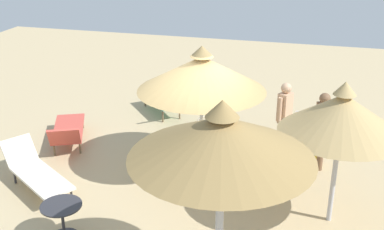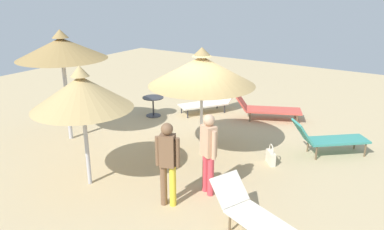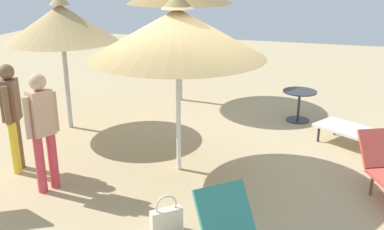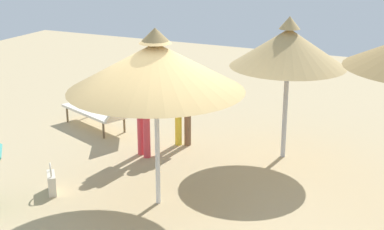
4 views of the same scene
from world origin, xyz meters
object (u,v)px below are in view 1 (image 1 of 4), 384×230
Objects in this scene: person_standing_edge at (284,114)px; lounge_chair_near_left at (323,117)px; side_table_round at (62,215)px; parasol_umbrella_back at (222,138)px; lounge_chair_near_right at (35,171)px; handbag at (202,128)px; person_standing_front at (322,126)px; lounge_chair_far_left at (68,131)px; parasol_umbrella_far_right at (202,73)px; lounge_chair_center at (165,100)px; parasol_umbrella_front at (342,114)px.

lounge_chair_near_left is at bearing 150.29° from person_standing_edge.
parasol_umbrella_back is at bearing 75.57° from side_table_round.
parasol_umbrella_back is at bearing -5.46° from person_standing_edge.
handbag is at bearing 141.38° from lounge_chair_near_right.
parasol_umbrella_back is 1.75× the size of person_standing_edge.
person_standing_front reaches higher than lounge_chair_near_right.
lounge_chair_near_right is 0.92× the size of lounge_chair_far_left.
parasol_umbrella_far_right is 1.49× the size of lounge_chair_center.
parasol_umbrella_back is (2.37, -1.49, 0.46)m from parasol_umbrella_front.
lounge_chair_near_left is 1.25× the size of person_standing_edge.
person_standing_front is at bearing -172.81° from parasol_umbrella_front.
parasol_umbrella_front is 6.30m from lounge_chair_far_left.
lounge_chair_center is (-3.84, -4.27, -1.58)m from parasol_umbrella_front.
person_standing_front is (-0.74, 2.38, -1.16)m from parasol_umbrella_far_right.
parasol_umbrella_far_right is 3.69m from side_table_round.
person_standing_front is at bearing 64.47° from lounge_chair_center.
parasol_umbrella_back reaches higher than lounge_chair_near_left.
side_table_round is at bearing -104.43° from parasol_umbrella_back.
side_table_round reaches higher than handbag.
parasol_umbrella_far_right is at bearing 117.10° from lounge_chair_near_right.
parasol_umbrella_far_right is 0.90× the size of parasol_umbrella_back.
parasol_umbrella_front is at bearing 48.00° from lounge_chair_center.
parasol_umbrella_back reaches higher than person_standing_edge.
lounge_chair_near_left is (-6.18, 1.30, -2.08)m from parasol_umbrella_back.
lounge_chair_near_left is (0.03, 4.07, -0.03)m from lounge_chair_center.
parasol_umbrella_front is at bearing 93.44° from lounge_chair_near_right.
person_standing_edge is at bearing 120.38° from lounge_chair_near_right.
lounge_chair_center is at bearing -127.60° from handbag.
parasol_umbrella_back is 5.04m from lounge_chair_near_right.
lounge_chair_center is at bearing 162.48° from lounge_chair_near_right.
parasol_umbrella_far_right is 2.75m from person_standing_front.
parasol_umbrella_far_right reaches higher than side_table_round.
lounge_chair_far_left is at bearing -85.93° from person_standing_front.
lounge_chair_near_left is 1.80m from person_standing_edge.
person_standing_front is (-2.25, 5.34, 0.61)m from lounge_chair_near_right.
parasol_umbrella_front is 4.14m from lounge_chair_near_left.
side_table_round is at bearing -48.27° from person_standing_front.
parasol_umbrella_back is 1.65× the size of lounge_chair_center.
person_standing_edge is (1.48, -0.85, 0.57)m from lounge_chair_near_left.
person_standing_front reaches higher than handbag.
parasol_umbrella_front is 5.11× the size of handbag.
person_standing_front is (1.92, 4.02, 0.52)m from lounge_chair_center.
parasol_umbrella_far_right reaches higher than parasol_umbrella_front.
parasol_umbrella_front is 2.84m from parasol_umbrella_back.
lounge_chair_near_right is 4.12m from handbag.
lounge_chair_near_left reaches higher than side_table_round.
person_standing_edge is 5.15m from side_table_round.
lounge_chair_center is 4.38m from lounge_chair_near_right.
lounge_chair_far_left is 4.24× the size of handbag.
parasol_umbrella_far_right reaches higher than lounge_chair_center.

